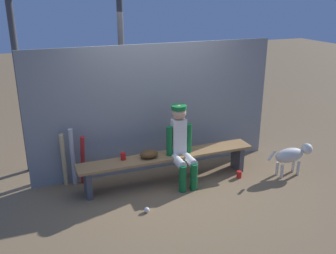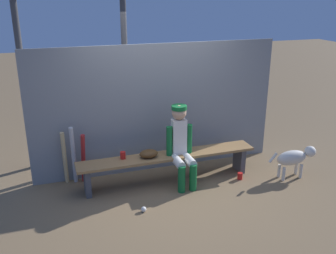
{
  "view_description": "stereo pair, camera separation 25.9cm",
  "coord_description": "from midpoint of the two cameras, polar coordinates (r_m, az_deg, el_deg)",
  "views": [
    {
      "loc": [
        -1.93,
        -4.95,
        2.8
      ],
      "look_at": [
        0.0,
        0.0,
        0.9
      ],
      "focal_mm": 40.58,
      "sensor_mm": 36.0,
      "label": 1
    },
    {
      "loc": [
        -1.68,
        -5.04,
        2.8
      ],
      "look_at": [
        0.0,
        0.0,
        0.9
      ],
      "focal_mm": 40.58,
      "sensor_mm": 36.0,
      "label": 2
    }
  ],
  "objects": [
    {
      "name": "chainlink_fence",
      "position": [
        6.07,
        -0.36,
        2.75
      ],
      "size": [
        4.02,
        0.03,
        2.07
      ],
      "primitive_type": "cube",
      "color": "gray",
      "rests_on": "ground_plane"
    },
    {
      "name": "dog",
      "position": [
        6.36,
        19.6,
        -4.36
      ],
      "size": [
        0.84,
        0.2,
        0.49
      ],
      "color": "beige",
      "rests_on": "ground_plane"
    },
    {
      "name": "bat_aluminum_silver",
      "position": [
        5.88,
        -12.78,
        -4.2
      ],
      "size": [
        0.09,
        0.18,
        0.94
      ],
      "primitive_type": "cylinder",
      "rotation": [
        0.12,
        0.0,
        -0.16
      ],
      "color": "#B7B7BC",
      "rests_on": "ground_plane"
    },
    {
      "name": "baseball_glove",
      "position": [
        5.7,
        -1.61,
        -4.03
      ],
      "size": [
        0.28,
        0.2,
        0.12
      ],
      "primitive_type": "ellipsoid",
      "color": "#593819",
      "rests_on": "dugout_bench"
    },
    {
      "name": "cup_on_ground",
      "position": [
        6.17,
        11.96,
        -7.24
      ],
      "size": [
        0.08,
        0.08,
        0.11
      ],
      "primitive_type": "cylinder",
      "color": "red",
      "rests_on": "ground_plane"
    },
    {
      "name": "ground_plane",
      "position": [
        6.0,
        1.25,
        -8.14
      ],
      "size": [
        30.0,
        30.0,
        0.0
      ],
      "primitive_type": "plane",
      "color": "brown"
    },
    {
      "name": "dugout_bench",
      "position": [
        5.85,
        1.27,
        -5.02
      ],
      "size": [
        2.78,
        0.36,
        0.45
      ],
      "color": "olive",
      "rests_on": "ground_plane"
    },
    {
      "name": "bat_wood_natural",
      "position": [
        5.93,
        -14.05,
        -4.55
      ],
      "size": [
        0.09,
        0.16,
        0.85
      ],
      "primitive_type": "cylinder",
      "rotation": [
        0.1,
        0.0,
        -0.17
      ],
      "color": "tan",
      "rests_on": "ground_plane"
    },
    {
      "name": "baseball",
      "position": [
        5.23,
        -2.23,
        -12.27
      ],
      "size": [
        0.07,
        0.07,
        0.07
      ],
      "primitive_type": "sphere",
      "color": "white",
      "rests_on": "ground_plane"
    },
    {
      "name": "cup_on_bench",
      "position": [
        5.68,
        -5.49,
        -4.26
      ],
      "size": [
        0.08,
        0.08,
        0.11
      ],
      "primitive_type": "cylinder",
      "color": "red",
      "rests_on": "dugout_bench"
    },
    {
      "name": "player_seated",
      "position": [
        5.69,
        3.31,
        -2.46
      ],
      "size": [
        0.41,
        0.55,
        1.22
      ],
      "color": "silver",
      "rests_on": "ground_plane"
    },
    {
      "name": "bat_aluminum_red",
      "position": [
        5.9,
        -11.38,
        -4.67
      ],
      "size": [
        0.1,
        0.21,
        0.82
      ],
      "primitive_type": "cylinder",
      "rotation": [
        0.17,
        0.0,
        0.16
      ],
      "color": "#B22323",
      "rests_on": "ground_plane"
    }
  ]
}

